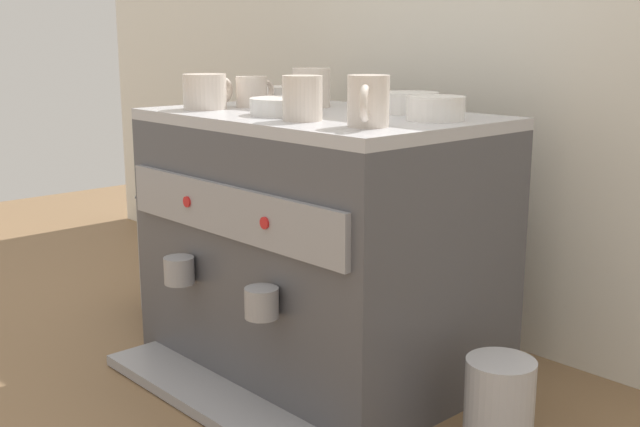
{
  "coord_description": "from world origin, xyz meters",
  "views": [
    {
      "loc": [
        1.06,
        -0.98,
        0.63
      ],
      "look_at": [
        0.0,
        0.0,
        0.31
      ],
      "focal_mm": 43.66,
      "sensor_mm": 36.0,
      "label": 1
    }
  ],
  "objects_px": {
    "ceramic_cup_2": "(368,101)",
    "ceramic_cup_0": "(312,88)",
    "espresso_machine": "(318,243)",
    "coffee_grinder": "(174,226)",
    "ceramic_bowl_0": "(410,103)",
    "ceramic_bowl_1": "(286,107)",
    "ceramic_bowl_2": "(287,95)",
    "ceramic_cup_1": "(206,91)",
    "milk_pitcher": "(499,406)",
    "ceramic_bowl_3": "(436,109)",
    "ceramic_cup_3": "(253,92)",
    "ceramic_cup_4": "(303,98)"
  },
  "relations": [
    {
      "from": "ceramic_cup_3",
      "to": "ceramic_cup_4",
      "type": "xyz_separation_m",
      "value": [
        0.27,
        -0.1,
        0.01
      ]
    },
    {
      "from": "ceramic_bowl_1",
      "to": "coffee_grinder",
      "type": "relative_size",
      "value": 0.33
    },
    {
      "from": "ceramic_cup_3",
      "to": "ceramic_cup_4",
      "type": "relative_size",
      "value": 1.04
    },
    {
      "from": "ceramic_cup_1",
      "to": "ceramic_bowl_2",
      "type": "bearing_deg",
      "value": 90.51
    },
    {
      "from": "ceramic_cup_4",
      "to": "ceramic_cup_1",
      "type": "bearing_deg",
      "value": 179.07
    },
    {
      "from": "ceramic_cup_1",
      "to": "ceramic_bowl_2",
      "type": "height_order",
      "value": "ceramic_cup_1"
    },
    {
      "from": "ceramic_cup_0",
      "to": "ceramic_cup_3",
      "type": "xyz_separation_m",
      "value": [
        -0.08,
        -0.09,
        -0.01
      ]
    },
    {
      "from": "ceramic_bowl_2",
      "to": "ceramic_bowl_3",
      "type": "distance_m",
      "value": 0.44
    },
    {
      "from": "ceramic_bowl_0",
      "to": "ceramic_bowl_2",
      "type": "distance_m",
      "value": 0.33
    },
    {
      "from": "espresso_machine",
      "to": "ceramic_bowl_3",
      "type": "distance_m",
      "value": 0.36
    },
    {
      "from": "ceramic_bowl_3",
      "to": "milk_pitcher",
      "type": "xyz_separation_m",
      "value": [
        0.21,
        -0.08,
        -0.44
      ]
    },
    {
      "from": "ceramic_cup_1",
      "to": "ceramic_bowl_1",
      "type": "relative_size",
      "value": 0.94
    },
    {
      "from": "espresso_machine",
      "to": "ceramic_cup_2",
      "type": "xyz_separation_m",
      "value": [
        0.22,
        -0.1,
        0.29
      ]
    },
    {
      "from": "ceramic_cup_4",
      "to": "ceramic_bowl_0",
      "type": "relative_size",
      "value": 0.88
    },
    {
      "from": "espresso_machine",
      "to": "ceramic_cup_2",
      "type": "distance_m",
      "value": 0.38
    },
    {
      "from": "ceramic_bowl_0",
      "to": "ceramic_bowl_3",
      "type": "distance_m",
      "value": 0.13
    },
    {
      "from": "ceramic_cup_0",
      "to": "ceramic_bowl_2",
      "type": "xyz_separation_m",
      "value": [
        -0.11,
        0.02,
        -0.02
      ]
    },
    {
      "from": "ceramic_cup_1",
      "to": "ceramic_bowl_0",
      "type": "distance_m",
      "value": 0.4
    },
    {
      "from": "ceramic_cup_1",
      "to": "ceramic_bowl_1",
      "type": "bearing_deg",
      "value": 10.84
    },
    {
      "from": "ceramic_cup_2",
      "to": "coffee_grinder",
      "type": "height_order",
      "value": "ceramic_cup_2"
    },
    {
      "from": "ceramic_cup_0",
      "to": "milk_pitcher",
      "type": "xyz_separation_m",
      "value": [
        0.54,
        -0.1,
        -0.46
      ]
    },
    {
      "from": "ceramic_cup_2",
      "to": "ceramic_cup_3",
      "type": "xyz_separation_m",
      "value": [
        -0.41,
        0.09,
        -0.01
      ]
    },
    {
      "from": "ceramic_bowl_0",
      "to": "ceramic_bowl_1",
      "type": "height_order",
      "value": "ceramic_bowl_0"
    },
    {
      "from": "espresso_machine",
      "to": "ceramic_cup_0",
      "type": "distance_m",
      "value": 0.32
    },
    {
      "from": "ceramic_cup_1",
      "to": "ceramic_bowl_0",
      "type": "height_order",
      "value": "ceramic_cup_1"
    },
    {
      "from": "espresso_machine",
      "to": "ceramic_bowl_0",
      "type": "xyz_separation_m",
      "value": [
        0.12,
        0.12,
        0.27
      ]
    },
    {
      "from": "ceramic_cup_0",
      "to": "milk_pitcher",
      "type": "distance_m",
      "value": 0.72
    },
    {
      "from": "ceramic_bowl_2",
      "to": "milk_pitcher",
      "type": "relative_size",
      "value": 0.62
    },
    {
      "from": "espresso_machine",
      "to": "ceramic_cup_0",
      "type": "xyz_separation_m",
      "value": [
        -0.11,
        0.08,
        0.29
      ]
    },
    {
      "from": "ceramic_bowl_1",
      "to": "ceramic_bowl_3",
      "type": "xyz_separation_m",
      "value": [
        0.24,
        0.12,
        0.0
      ]
    },
    {
      "from": "ceramic_cup_0",
      "to": "espresso_machine",
      "type": "bearing_deg",
      "value": -36.74
    },
    {
      "from": "ceramic_cup_1",
      "to": "ceramic_cup_3",
      "type": "relative_size",
      "value": 1.27
    },
    {
      "from": "ceramic_bowl_2",
      "to": "ceramic_bowl_0",
      "type": "bearing_deg",
      "value": 2.83
    },
    {
      "from": "ceramic_cup_3",
      "to": "ceramic_bowl_2",
      "type": "xyz_separation_m",
      "value": [
        -0.03,
        0.11,
        -0.01
      ]
    },
    {
      "from": "ceramic_cup_1",
      "to": "milk_pitcher",
      "type": "height_order",
      "value": "ceramic_cup_1"
    },
    {
      "from": "ceramic_bowl_1",
      "to": "ceramic_cup_2",
      "type": "bearing_deg",
      "value": -8.13
    },
    {
      "from": "ceramic_cup_4",
      "to": "ceramic_bowl_3",
      "type": "relative_size",
      "value": 0.93
    },
    {
      "from": "ceramic_cup_2",
      "to": "ceramic_cup_3",
      "type": "relative_size",
      "value": 1.0
    },
    {
      "from": "ceramic_bowl_3",
      "to": "milk_pitcher",
      "type": "distance_m",
      "value": 0.49
    },
    {
      "from": "ceramic_bowl_3",
      "to": "ceramic_cup_1",
      "type": "bearing_deg",
      "value": -159.73
    },
    {
      "from": "espresso_machine",
      "to": "ceramic_bowl_2",
      "type": "bearing_deg",
      "value": 154.18
    },
    {
      "from": "ceramic_cup_2",
      "to": "coffee_grinder",
      "type": "bearing_deg",
      "value": 173.38
    },
    {
      "from": "ceramic_cup_1",
      "to": "ceramic_bowl_1",
      "type": "xyz_separation_m",
      "value": [
        0.19,
        0.04,
        -0.02
      ]
    },
    {
      "from": "ceramic_bowl_3",
      "to": "ceramic_bowl_2",
      "type": "bearing_deg",
      "value": 174.21
    },
    {
      "from": "ceramic_bowl_2",
      "to": "ceramic_bowl_3",
      "type": "relative_size",
      "value": 0.95
    },
    {
      "from": "ceramic_bowl_2",
      "to": "milk_pitcher",
      "type": "bearing_deg",
      "value": -10.82
    },
    {
      "from": "espresso_machine",
      "to": "coffee_grinder",
      "type": "bearing_deg",
      "value": -177.78
    },
    {
      "from": "ceramic_cup_2",
      "to": "ceramic_cup_0",
      "type": "bearing_deg",
      "value": 151.35
    },
    {
      "from": "ceramic_bowl_0",
      "to": "ceramic_bowl_2",
      "type": "height_order",
      "value": "ceramic_bowl_0"
    },
    {
      "from": "ceramic_cup_4",
      "to": "milk_pitcher",
      "type": "distance_m",
      "value": 0.59
    }
  ]
}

